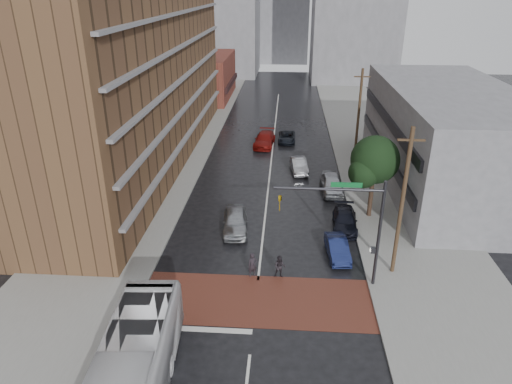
# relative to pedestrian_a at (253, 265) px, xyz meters

# --- Properties ---
(ground) EXTENTS (160.00, 160.00, 0.00)m
(ground) POSITION_rel_pedestrian_a_xyz_m (0.39, -3.00, -0.85)
(ground) COLOR black
(ground) RESTS_ON ground
(crosswalk) EXTENTS (14.00, 5.00, 0.02)m
(crosswalk) POSITION_rel_pedestrian_a_xyz_m (0.39, -2.50, -0.84)
(crosswalk) COLOR brown
(crosswalk) RESTS_ON ground
(sidewalk_west) EXTENTS (9.00, 90.00, 0.15)m
(sidewalk_west) POSITION_rel_pedestrian_a_xyz_m (-11.11, 22.00, -0.77)
(sidewalk_west) COLOR gray
(sidewalk_west) RESTS_ON ground
(sidewalk_east) EXTENTS (9.00, 90.00, 0.15)m
(sidewalk_east) POSITION_rel_pedestrian_a_xyz_m (11.89, 22.00, -0.77)
(sidewalk_east) COLOR gray
(sidewalk_east) RESTS_ON ground
(apartment_block) EXTENTS (10.00, 44.00, 28.00)m
(apartment_block) POSITION_rel_pedestrian_a_xyz_m (-13.61, 21.00, 13.15)
(apartment_block) COLOR brown
(apartment_block) RESTS_ON ground
(storefront_west) EXTENTS (8.00, 16.00, 7.00)m
(storefront_west) POSITION_rel_pedestrian_a_xyz_m (-11.61, 51.00, 2.65)
(storefront_west) COLOR brown
(storefront_west) RESTS_ON ground
(building_east) EXTENTS (11.00, 26.00, 9.00)m
(building_east) POSITION_rel_pedestrian_a_xyz_m (16.89, 17.00, 3.65)
(building_east) COLOR gray
(building_east) RESTS_ON ground
(distant_tower_center) EXTENTS (12.00, 10.00, 24.00)m
(distant_tower_center) POSITION_rel_pedestrian_a_xyz_m (0.39, 92.00, 11.15)
(distant_tower_center) COLOR gray
(distant_tower_center) RESTS_ON ground
(street_tree) EXTENTS (4.20, 4.10, 6.90)m
(street_tree) POSITION_rel_pedestrian_a_xyz_m (8.91, 9.03, 3.89)
(street_tree) COLOR #332319
(street_tree) RESTS_ON ground
(signal_mast) EXTENTS (6.50, 0.30, 7.20)m
(signal_mast) POSITION_rel_pedestrian_a_xyz_m (6.24, -0.50, 3.88)
(signal_mast) COLOR #2D2D33
(signal_mast) RESTS_ON ground
(utility_pole_near) EXTENTS (1.60, 0.26, 10.00)m
(utility_pole_near) POSITION_rel_pedestrian_a_xyz_m (9.19, 1.00, 4.29)
(utility_pole_near) COLOR #473321
(utility_pole_near) RESTS_ON ground
(utility_pole_far) EXTENTS (1.60, 0.26, 10.00)m
(utility_pole_far) POSITION_rel_pedestrian_a_xyz_m (9.19, 21.00, 4.29)
(utility_pole_far) COLOR #473321
(utility_pole_far) RESTS_ON ground
(pedestrian_a) EXTENTS (0.73, 0.62, 1.69)m
(pedestrian_a) POSITION_rel_pedestrian_a_xyz_m (0.00, 0.00, 0.00)
(pedestrian_a) COLOR black
(pedestrian_a) RESTS_ON ground
(pedestrian_b) EXTENTS (0.78, 0.62, 1.57)m
(pedestrian_b) POSITION_rel_pedestrian_a_xyz_m (1.77, 0.00, -0.06)
(pedestrian_b) COLOR black
(pedestrian_b) RESTS_ON ground
(car_travel_a) EXTENTS (2.35, 4.88, 1.61)m
(car_travel_a) POSITION_rel_pedestrian_a_xyz_m (-1.80, 6.00, -0.04)
(car_travel_a) COLOR #9B9EA3
(car_travel_a) RESTS_ON ground
(car_travel_b) EXTENTS (1.99, 4.37, 1.39)m
(car_travel_b) POSITION_rel_pedestrian_a_xyz_m (3.30, 18.55, -0.15)
(car_travel_b) COLOR #B8BAC1
(car_travel_b) RESTS_ON ground
(car_travel_c) EXTENTS (2.60, 5.47, 1.54)m
(car_travel_c) POSITION_rel_pedestrian_a_xyz_m (-0.62, 26.55, -0.08)
(car_travel_c) COLOR maroon
(car_travel_c) RESTS_ON ground
(suv_travel) EXTENTS (2.05, 4.35, 1.20)m
(suv_travel) POSITION_rel_pedestrian_a_xyz_m (2.01, 28.19, -0.25)
(suv_travel) COLOR black
(suv_travel) RESTS_ON ground
(car_parked_near) EXTENTS (1.68, 3.96, 1.27)m
(car_parked_near) POSITION_rel_pedestrian_a_xyz_m (5.74, 2.80, -0.21)
(car_parked_near) COLOR #16204F
(car_parked_near) RESTS_ON ground
(car_parked_mid) EXTENTS (2.13, 4.65, 1.32)m
(car_parked_mid) POSITION_rel_pedestrian_a_xyz_m (6.69, 7.00, -0.19)
(car_parked_mid) COLOR black
(car_parked_mid) RESTS_ON ground
(car_parked_far) EXTENTS (2.14, 4.85, 1.62)m
(car_parked_far) POSITION_rel_pedestrian_a_xyz_m (6.22, 13.82, -0.03)
(car_parked_far) COLOR #B3B6BB
(car_parked_far) RESTS_ON ground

